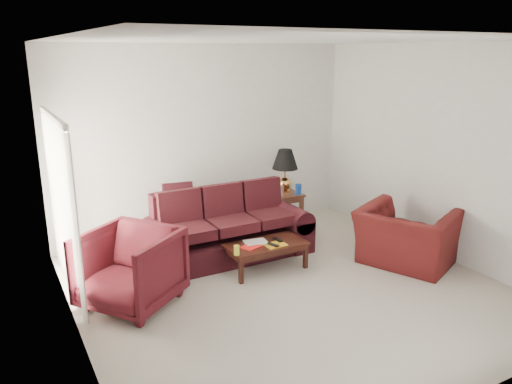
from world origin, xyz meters
TOP-DOWN VIEW (x-y plane):
  - floor at (0.00, 0.00)m, footprint 5.00×5.00m
  - blinds at (-2.42, 1.30)m, footprint 0.10×2.00m
  - sofa at (-0.22, 1.27)m, footprint 2.40×1.12m
  - throw_pillow at (-0.67, 2.07)m, footprint 0.48×0.29m
  - end_table at (1.13, 1.97)m, footprint 0.57×0.57m
  - table_lamp at (1.19, 2.02)m, footprint 0.50×0.50m
  - clock at (0.99, 1.88)m, footprint 0.15×0.06m
  - blue_canister at (1.31, 1.79)m, footprint 0.12×0.12m
  - picture_frame at (1.01, 2.21)m, footprint 0.13×0.15m
  - floor_lamp at (-2.30, 2.17)m, footprint 0.25×0.25m
  - armchair_left at (-1.84, 0.52)m, footprint 1.40×1.39m
  - armchair_right at (1.84, -0.14)m, footprint 1.47×1.55m
  - coffee_table at (0.03, 0.63)m, footprint 1.19×0.82m
  - magazine_red at (-0.21, 0.60)m, footprint 0.29×0.25m
  - magazine_white at (-0.08, 0.71)m, footprint 0.33×0.27m
  - magazine_orange at (0.11, 0.51)m, footprint 0.28×0.22m
  - remote_a at (0.05, 0.48)m, footprint 0.11×0.18m
  - remote_b at (0.21, 0.61)m, footprint 0.05×0.18m
  - yellow_glass at (-0.49, 0.46)m, footprint 0.09×0.09m

SIDE VIEW (x-z plane):
  - floor at x=0.00m, z-range 0.00..0.00m
  - coffee_table at x=0.03m, z-range 0.00..0.38m
  - end_table at x=1.13m, z-range 0.00..0.60m
  - magazine_red at x=-0.21m, z-range 0.38..0.39m
  - magazine_orange at x=0.11m, z-range 0.38..0.40m
  - magazine_white at x=-0.08m, z-range 0.38..0.40m
  - armchair_right at x=1.84m, z-range 0.00..0.80m
  - remote_a at x=0.05m, z-range 0.40..0.42m
  - remote_b at x=0.21m, z-range 0.40..0.42m
  - yellow_glass at x=-0.49m, z-range 0.38..0.51m
  - armchair_left at x=-1.84m, z-range 0.00..0.92m
  - sofa at x=-0.22m, z-range 0.00..0.97m
  - picture_frame at x=1.01m, z-range 0.65..0.70m
  - clock at x=0.99m, z-range 0.60..0.75m
  - blue_canister at x=1.31m, z-range 0.60..0.77m
  - floor_lamp at x=-2.30m, z-range 0.00..1.48m
  - throw_pillow at x=-0.67m, z-range 0.52..0.99m
  - table_lamp at x=1.19m, z-range 0.60..1.32m
  - blinds at x=-2.42m, z-range 0.00..2.16m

